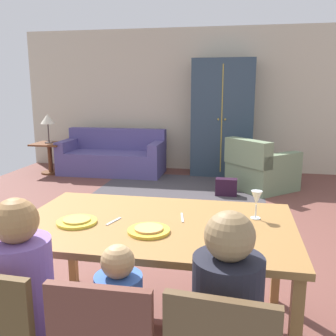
# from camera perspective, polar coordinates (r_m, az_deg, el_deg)

# --- Properties ---
(ground_plane) EXTENTS (7.10, 6.25, 0.02)m
(ground_plane) POSITION_cam_1_polar(r_m,az_deg,el_deg) (4.52, 0.59, -8.66)
(ground_plane) COLOR brown
(back_wall) EXTENTS (7.10, 0.10, 2.70)m
(back_wall) POSITION_cam_1_polar(r_m,az_deg,el_deg) (7.37, 5.06, 10.19)
(back_wall) COLOR beige
(back_wall) RESTS_ON ground_plane
(dining_table) EXTENTS (1.74, 1.06, 0.76)m
(dining_table) POSITION_cam_1_polar(r_m,az_deg,el_deg) (2.42, -1.91, -9.65)
(dining_table) COLOR olive
(dining_table) RESTS_ON ground_plane
(plate_near_man) EXTENTS (0.25, 0.25, 0.02)m
(plate_near_man) POSITION_cam_1_polar(r_m,az_deg,el_deg) (2.44, -13.71, -7.98)
(plate_near_man) COLOR yellow
(plate_near_man) RESTS_ON dining_table
(pizza_near_man) EXTENTS (0.17, 0.17, 0.01)m
(pizza_near_man) POSITION_cam_1_polar(r_m,az_deg,el_deg) (2.43, -13.72, -7.65)
(pizza_near_man) COLOR gold
(pizza_near_man) RESTS_ON plate_near_man
(plate_near_child) EXTENTS (0.25, 0.25, 0.02)m
(plate_near_child) POSITION_cam_1_polar(r_m,az_deg,el_deg) (2.23, -2.94, -9.52)
(plate_near_child) COLOR yellow
(plate_near_child) RESTS_ON dining_table
(pizza_near_child) EXTENTS (0.17, 0.17, 0.01)m
(pizza_near_child) POSITION_cam_1_polar(r_m,az_deg,el_deg) (2.23, -2.95, -9.17)
(pizza_near_child) COLOR tan
(pizza_near_child) RESTS_ON plate_near_child
(plate_near_woman) EXTENTS (0.25, 0.25, 0.02)m
(plate_near_woman) POSITION_cam_1_polar(r_m,az_deg,el_deg) (2.25, 9.64, -9.51)
(plate_near_woman) COLOR yellow
(plate_near_woman) RESTS_ON dining_table
(wine_glass) EXTENTS (0.07, 0.07, 0.19)m
(wine_glass) POSITION_cam_1_polar(r_m,az_deg,el_deg) (2.48, 13.32, -4.60)
(wine_glass) COLOR silver
(wine_glass) RESTS_ON dining_table
(fork) EXTENTS (0.06, 0.15, 0.01)m
(fork) POSITION_cam_1_polar(r_m,az_deg,el_deg) (2.42, -8.27, -8.03)
(fork) COLOR silver
(fork) RESTS_ON dining_table
(knife) EXTENTS (0.05, 0.17, 0.01)m
(knife) POSITION_cam_1_polar(r_m,az_deg,el_deg) (2.46, 2.18, -7.55)
(knife) COLOR silver
(knife) RESTS_ON dining_table
(person_man) EXTENTS (0.30, 0.40, 1.11)m
(person_man) POSITION_cam_1_polar(r_m,az_deg,el_deg) (2.07, -20.50, -20.06)
(person_man) COLOR #334257
(person_man) RESTS_ON ground_plane
(area_rug) EXTENTS (2.60, 1.80, 0.01)m
(area_rug) POSITION_cam_1_polar(r_m,az_deg,el_deg) (6.09, 2.04, -3.02)
(area_rug) COLOR #413C40
(area_rug) RESTS_ON ground_plane
(couch) EXTENTS (1.92, 0.86, 0.82)m
(couch) POSITION_cam_1_polar(r_m,az_deg,el_deg) (7.18, -8.37, 1.63)
(couch) COLOR #534A87
(couch) RESTS_ON ground_plane
(armchair) EXTENTS (1.21, 1.21, 0.82)m
(armchair) POSITION_cam_1_polar(r_m,az_deg,el_deg) (6.12, 13.86, -0.26)
(armchair) COLOR slate
(armchair) RESTS_ON ground_plane
(armoire) EXTENTS (1.10, 0.59, 2.10)m
(armoire) POSITION_cam_1_polar(r_m,az_deg,el_deg) (6.97, 8.30, 7.53)
(armoire) COLOR #2B3C4C
(armoire) RESTS_ON ground_plane
(side_table) EXTENTS (0.56, 0.56, 0.58)m
(side_table) POSITION_cam_1_polar(r_m,az_deg,el_deg) (7.40, -17.55, 2.10)
(side_table) COLOR brown
(side_table) RESTS_ON ground_plane
(table_lamp) EXTENTS (0.26, 0.26, 0.54)m
(table_lamp) POSITION_cam_1_polar(r_m,az_deg,el_deg) (7.32, -17.87, 6.97)
(table_lamp) COLOR #4B3F3C
(table_lamp) RESTS_ON side_table
(handbag) EXTENTS (0.32, 0.16, 0.26)m
(handbag) POSITION_cam_1_polar(r_m,az_deg,el_deg) (5.70, 8.86, -2.89)
(handbag) COLOR black
(handbag) RESTS_ON ground_plane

